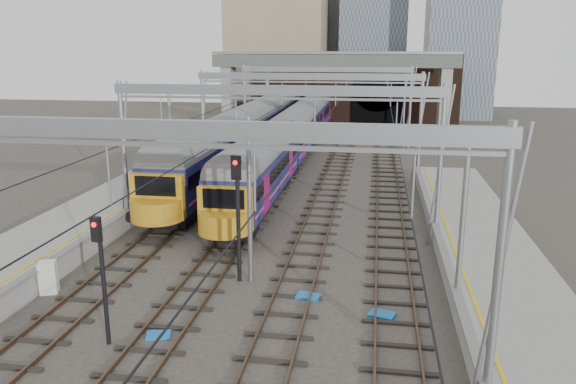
% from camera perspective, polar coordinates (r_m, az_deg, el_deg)
% --- Properties ---
extents(ground, '(160.00, 160.00, 0.00)m').
position_cam_1_polar(ground, '(22.53, -4.92, -10.95)').
color(ground, '#38332D').
rests_on(ground, ground).
extents(platform_left, '(4.32, 55.00, 1.12)m').
position_cam_1_polar(platform_left, '(28.43, -24.11, -5.51)').
color(platform_left, gray).
rests_on(platform_left, ground).
extents(platform_right, '(4.32, 47.00, 1.12)m').
position_cam_1_polar(platform_right, '(21.01, 22.72, -12.39)').
color(platform_right, gray).
rests_on(platform_right, ground).
extents(tracks, '(14.40, 80.00, 0.22)m').
position_cam_1_polar(tracks, '(36.39, 0.70, -0.89)').
color(tracks, '#4C3828').
rests_on(tracks, ground).
extents(overhead_line, '(16.80, 80.00, 8.00)m').
position_cam_1_polar(overhead_line, '(41.64, 2.04, 10.19)').
color(overhead_line, gray).
rests_on(overhead_line, ground).
extents(retaining_wall, '(28.00, 2.75, 9.00)m').
position_cam_1_polar(retaining_wall, '(71.95, 6.15, 10.12)').
color(retaining_wall, '#311D15').
rests_on(retaining_wall, ground).
extents(overbridge, '(28.00, 3.00, 9.25)m').
position_cam_1_polar(overbridge, '(65.97, 4.70, 12.33)').
color(overbridge, gray).
rests_on(overbridge, ground).
extents(train_main, '(2.73, 63.19, 4.72)m').
position_cam_1_polar(train_main, '(57.41, 1.88, 7.23)').
color(train_main, black).
rests_on(train_main, ground).
extents(train_second, '(2.92, 50.57, 4.98)m').
position_cam_1_polar(train_second, '(53.33, -3.07, 6.78)').
color(train_second, black).
rests_on(train_second, ground).
extents(signal_near_left, '(0.35, 0.45, 4.51)m').
position_cam_1_polar(signal_near_left, '(19.19, -18.46, -6.98)').
color(signal_near_left, black).
rests_on(signal_near_left, ground).
extents(signal_near_centre, '(0.42, 0.49, 5.47)m').
position_cam_1_polar(signal_near_centre, '(23.13, -5.15, -1.28)').
color(signal_near_centre, black).
rests_on(signal_near_centre, ground).
extents(relay_cabinet, '(0.82, 0.76, 1.34)m').
position_cam_1_polar(relay_cabinet, '(24.82, -23.18, -7.97)').
color(relay_cabinet, silver).
rests_on(relay_cabinet, ground).
extents(equip_cover_a, '(0.96, 0.79, 0.10)m').
position_cam_1_polar(equip_cover_a, '(20.42, -13.02, -13.98)').
color(equip_cover_a, '#1763B1').
rests_on(equip_cover_a, ground).
extents(equip_cover_b, '(1.01, 0.80, 0.11)m').
position_cam_1_polar(equip_cover_b, '(22.71, 2.07, -10.54)').
color(equip_cover_b, '#1763B1').
rests_on(equip_cover_b, ground).
extents(equip_cover_c, '(1.08, 0.90, 0.11)m').
position_cam_1_polar(equip_cover_c, '(21.56, 9.53, -12.18)').
color(equip_cover_c, '#1763B1').
rests_on(equip_cover_c, ground).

